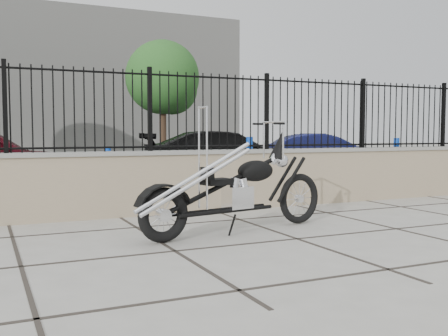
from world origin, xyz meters
name	(u,v)px	position (x,y,z in m)	size (l,w,h in m)	color
ground_plane	(297,239)	(0.00, 0.00, 0.00)	(90.00, 90.00, 0.00)	#99968E
parking_lot	(92,170)	(0.00, 12.50, 0.00)	(30.00, 30.00, 0.00)	black
retaining_wall	(211,180)	(0.00, 2.50, 0.48)	(14.00, 0.36, 0.96)	gray
iron_fence	(211,112)	(0.00, 2.50, 1.56)	(14.00, 0.08, 1.20)	black
background_building	(43,84)	(0.00, 26.50, 4.00)	(22.00, 6.00, 8.00)	beige
chopper_motorcycle	(234,170)	(-0.50, 0.65, 0.78)	(2.61, 0.46, 1.57)	black
car_black	(227,156)	(2.44, 7.11, 0.64)	(1.79, 4.40, 1.28)	black
car_blue	(323,155)	(5.60, 7.34, 0.60)	(1.28, 3.67, 1.21)	#11143F
bollard_a	(108,173)	(-1.16, 4.69, 0.49)	(0.12, 0.12, 0.97)	#0A23A3
bollard_b	(249,165)	(1.72, 4.48, 0.57)	(0.14, 0.14, 1.15)	blue
bollard_c	(396,161)	(5.66, 4.47, 0.55)	(0.13, 0.13, 1.11)	#0B51B3
tree_right	(162,74)	(3.81, 16.50, 3.74)	(3.16, 3.16, 5.33)	#382619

